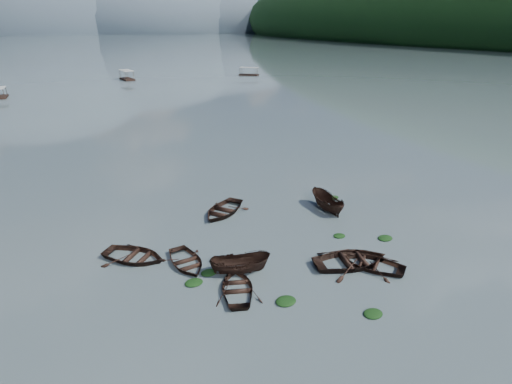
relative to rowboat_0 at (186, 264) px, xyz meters
name	(u,v)px	position (x,y,z in m)	size (l,w,h in m)	color
ground_plane	(345,301)	(7.09, -7.26, 0.00)	(2400.00, 2400.00, 0.00)	#4A585C
haze_mtn_b	(32,33)	(-52.91, 892.74, 0.00)	(520.00, 520.00, 340.00)	#475666
haze_mtn_c	(140,32)	(147.09, 892.74, 0.00)	(520.00, 520.00, 260.00)	#475666
haze_mtn_d	(221,31)	(327.09, 892.74, 0.00)	(520.00, 520.00, 220.00)	#475666
rowboat_0	(186,264)	(0.00, 0.00, 0.00)	(2.75, 3.86, 0.80)	black
rowboat_1	(238,291)	(1.97, -3.92, 0.00)	(2.73, 3.82, 0.79)	black
rowboat_2	(240,272)	(2.82, -2.25, 0.00)	(1.42, 3.77, 1.45)	black
rowboat_3	(372,266)	(10.72, -5.15, 0.00)	(2.87, 4.02, 0.83)	black
rowboat_4	(351,264)	(9.61, -4.42, 0.00)	(3.49, 4.89, 1.01)	black
rowboat_6	(134,259)	(-2.95, 2.03, 0.00)	(3.11, 4.35, 0.90)	black
rowboat_7	(223,213)	(4.78, 6.17, 0.00)	(3.27, 4.58, 0.95)	black
rowboat_8	(326,209)	(12.85, 3.20, 0.00)	(1.51, 4.01, 1.55)	black
weed_clump_0	(286,302)	(4.01, -6.00, 0.00)	(1.19, 0.97, 0.26)	black
weed_clump_1	(194,283)	(-0.15, -2.19, 0.00)	(1.10, 0.88, 0.24)	black
weed_clump_2	(373,315)	(7.74, -8.84, 0.00)	(1.08, 0.86, 0.23)	black
weed_clump_3	(339,236)	(11.13, -1.04, 0.00)	(0.90, 0.76, 0.20)	black
weed_clump_4	(385,239)	(13.92, -2.72, 0.00)	(1.11, 0.88, 0.23)	black
weed_clump_5	(209,273)	(1.00, -1.56, 0.00)	(1.00, 0.81, 0.21)	black
weed_clump_6	(236,262)	(2.97, -1.12, 0.00)	(0.87, 0.73, 0.18)	black
weed_clump_7	(334,198)	(14.81, 4.97, 0.00)	(0.96, 0.77, 0.21)	black
pontoon_left	(2,98)	(-18.42, 78.12, 0.00)	(2.14, 5.13, 1.97)	black
pontoon_centre	(127,80)	(9.98, 97.42, 0.00)	(2.67, 6.41, 2.46)	black
pontoon_right	(249,75)	(45.07, 92.99, 0.00)	(2.42, 5.81, 2.23)	black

